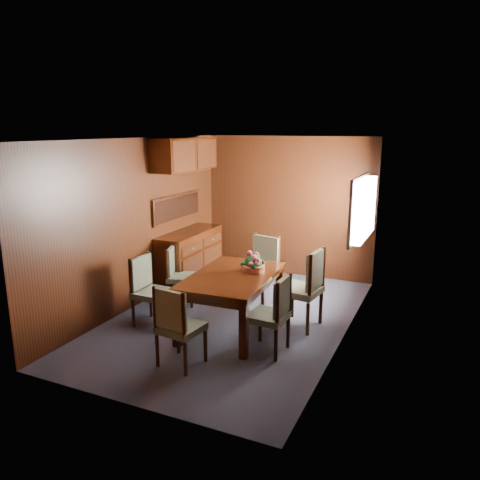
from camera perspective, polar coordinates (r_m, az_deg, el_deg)
The scene contains 11 objects.
ground at distance 6.47m, azimuth -0.87°, elevation -9.52°, with size 4.50×4.50×0.00m, color #3A3D4F.
room_shell at distance 6.37m, azimuth -0.49°, elevation 5.37°, with size 3.06×4.52×2.41m.
sideboard at distance 7.72m, azimuth -6.11°, elevation -2.21°, with size 0.48×1.40×0.90m, color black.
dining_table at distance 5.95m, azimuth -0.91°, elevation -5.17°, with size 1.06×1.61×0.73m.
chair_left_near at distance 6.26m, azimuth -11.16°, elevation -5.58°, with size 0.43×0.44×0.92m.
chair_left_far at distance 6.91m, azimuth -7.62°, elevation -3.92°, with size 0.50×0.51×0.86m.
chair_right_near at distance 5.39m, azimuth 4.13°, elevation -8.59°, with size 0.44×0.45×0.92m.
chair_right_far at distance 6.07m, azimuth 8.09°, elevation -5.37°, with size 0.53×0.55×1.05m.
chair_head at distance 5.10m, azimuth -7.74°, elevation -9.96°, with size 0.49×0.47×0.92m.
chair_foot at distance 6.89m, azimuth 2.65°, elevation -3.16°, with size 0.56×0.55×1.00m.
flower_centerpiece at distance 5.99m, azimuth 1.64°, elevation -2.49°, with size 0.32×0.32×0.32m.
Camera 1 is at (2.55, -5.38, 2.54)m, focal length 35.00 mm.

